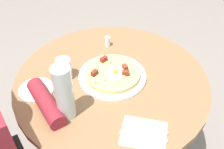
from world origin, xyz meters
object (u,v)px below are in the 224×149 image
object	(u,v)px
water_glass	(64,69)
dining_table	(112,103)
salt_shaker	(108,41)
pizza_plate	(112,76)
breakfast_pizza	(113,73)
fork	(143,137)
bread_plate	(36,90)
water_bottle	(64,93)
knife	(144,129)
pepper_shaker	(49,107)

from	to	relation	value
water_glass	dining_table	bearing A→B (deg)	54.76
water_glass	salt_shaker	world-z (taller)	water_glass
pizza_plate	water_glass	xyz separation A→B (m)	(-0.12, -0.19, 0.05)
breakfast_pizza	fork	world-z (taller)	breakfast_pizza
water_glass	breakfast_pizza	bearing A→B (deg)	57.17
bread_plate	salt_shaker	bearing A→B (deg)	103.91
bread_plate	water_bottle	distance (m)	0.24
dining_table	water_bottle	xyz separation A→B (m)	(0.08, -0.27, 0.29)
knife	water_bottle	size ratio (longest dim) A/B	0.73
dining_table	knife	world-z (taller)	knife
dining_table	water_glass	xyz separation A→B (m)	(-0.13, -0.18, 0.22)
breakfast_pizza	bread_plate	distance (m)	0.35
fork	water_bottle	distance (m)	0.34
dining_table	pizza_plate	world-z (taller)	pizza_plate
breakfast_pizza	bread_plate	size ratio (longest dim) A/B	1.67
pizza_plate	breakfast_pizza	bearing A→B (deg)	36.04
pepper_shaker	breakfast_pizza	bearing A→B (deg)	95.86
pizza_plate	water_bottle	bearing A→B (deg)	-72.81
pizza_plate	bread_plate	world-z (taller)	pizza_plate
bread_plate	pepper_shaker	bearing A→B (deg)	-0.01
dining_table	water_glass	world-z (taller)	water_glass
knife	water_glass	world-z (taller)	water_glass
pizza_plate	breakfast_pizza	xyz separation A→B (m)	(0.00, 0.00, 0.02)
dining_table	salt_shaker	bearing A→B (deg)	151.25
water_bottle	water_glass	bearing A→B (deg)	156.46
water_bottle	salt_shaker	xyz separation A→B (m)	(-0.31, 0.39, -0.10)
breakfast_pizza	bread_plate	xyz separation A→B (m)	(-0.11, -0.33, -0.02)
fork	water_bottle	world-z (taller)	water_bottle
dining_table	salt_shaker	size ratio (longest dim) A/B	16.55
salt_shaker	water_glass	bearing A→B (deg)	-71.16
bread_plate	water_glass	xyz separation A→B (m)	(-0.01, 0.15, 0.05)
pizza_plate	water_glass	distance (m)	0.23
pizza_plate	knife	bearing A→B (deg)	-11.34
water_glass	pepper_shaker	size ratio (longest dim) A/B	1.82
fork	pizza_plate	bearing A→B (deg)	121.42
pizza_plate	salt_shaker	xyz separation A→B (m)	(-0.22, 0.12, 0.02)
water_bottle	pizza_plate	bearing A→B (deg)	107.19
water_glass	bread_plate	bearing A→B (deg)	-86.94
breakfast_pizza	salt_shaker	world-z (taller)	breakfast_pizza
water_bottle	fork	bearing A→B (deg)	35.56
pepper_shaker	knife	bearing A→B (deg)	43.22
dining_table	fork	xyz separation A→B (m)	(0.34, -0.08, 0.18)
breakfast_pizza	salt_shaker	bearing A→B (deg)	152.45
dining_table	breakfast_pizza	bearing A→B (deg)	120.20
dining_table	water_glass	bearing A→B (deg)	-125.24
pepper_shaker	bread_plate	bearing A→B (deg)	179.99
knife	salt_shaker	world-z (taller)	salt_shaker
breakfast_pizza	fork	size ratio (longest dim) A/B	1.43
water_glass	salt_shaker	distance (m)	0.32
fork	bread_plate	bearing A→B (deg)	163.99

